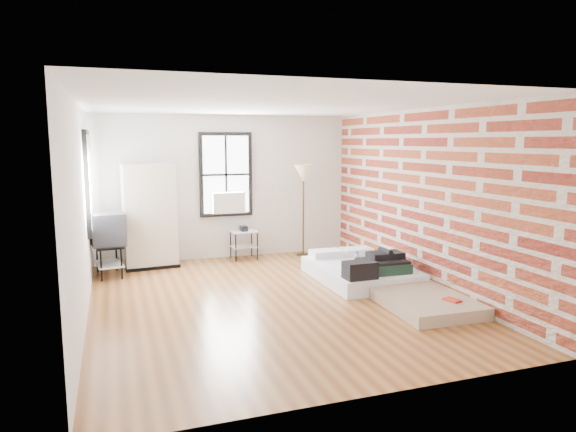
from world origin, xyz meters
name	(u,v)px	position (x,y,z in m)	size (l,w,h in m)	color
ground	(271,300)	(0.00, 0.00, 0.00)	(6.00, 6.00, 0.00)	brown
room_shell	(278,179)	(0.23, 0.36, 1.74)	(5.02, 6.02, 2.80)	silver
mattress_main	(361,270)	(1.75, 0.57, 0.17)	(1.41, 1.91, 0.61)	white
mattress_bare	(406,289)	(1.93, -0.51, 0.14)	(1.17, 2.13, 0.45)	tan
wardrobe	(150,216)	(-1.49, 2.65, 0.95)	(1.00, 0.63, 1.90)	black
side_table	(244,237)	(0.28, 2.72, 0.44)	(0.53, 0.44, 0.66)	black
floor_lamp	(304,177)	(1.50, 2.65, 1.58)	(0.39, 0.39, 1.84)	#2F240F
tv_stand	(108,231)	(-2.21, 2.23, 0.79)	(0.61, 0.82, 1.09)	black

